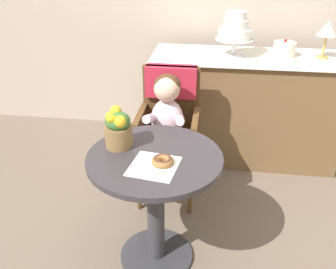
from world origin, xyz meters
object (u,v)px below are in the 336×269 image
Objects in this scene: round_layer_cake at (284,49)px; table_lamp at (328,30)px; donut_front at (163,161)px; seated_child at (166,118)px; tiered_cake_stand at (235,30)px; wicker_chair at (170,113)px; flower_vase at (118,128)px; cafe_table at (155,189)px.

table_lamp is (0.29, -0.02, 0.16)m from round_layer_cake.
donut_front is at bearing -118.02° from round_layer_cake.
seated_child is 0.96m from tiered_cake_stand.
wicker_chair is at bearing 95.04° from donut_front.
round_layer_cake is at bearing 37.93° from wicker_chair.
seated_child is 0.54m from flower_vase.
seated_child is at bearing -89.71° from wicker_chair.
seated_child reaches higher than cafe_table.
flower_vase reaches higher than cafe_table.
round_layer_cake is 0.33m from table_lamp.
donut_front is 1.79m from table_lamp.
seated_child is at bearing -120.04° from tiered_cake_stand.
tiered_cake_stand is at bearing -173.32° from round_layer_cake.
cafe_table is 4.16× the size of round_layer_cake.
donut_front reaches higher than cafe_table.
donut_front is at bearing -30.34° from flower_vase.
seated_child is 1.18m from round_layer_cake.
wicker_chair is 8.46× the size of donut_front.
flower_vase is 1.63m from round_layer_cake.
table_lamp reaches higher than wicker_chair.
round_layer_cake is at bearing 58.92° from cafe_table.
round_layer_cake is at bearing 6.68° from tiered_cake_stand.
cafe_table is 2.53× the size of table_lamp.
seated_child is 6.44× the size of donut_front.
flower_vase is at bearing 149.66° from donut_front.
cafe_table is 0.99× the size of seated_child.
round_layer_cake is at bearing 51.25° from flower_vase.
flower_vase is at bearing -117.04° from tiered_cake_stand.
flower_vase is at bearing -136.33° from table_lamp.
seated_child reaches higher than wicker_chair.
wicker_chair reaches higher than flower_vase.
donut_front is at bearing -84.67° from wicker_chair.
tiered_cake_stand is at bearing 59.96° from seated_child.
flower_vase is (-0.19, -0.48, 0.15)m from seated_child.
cafe_table is 0.25m from donut_front.
seated_child is (-0.00, -0.16, 0.04)m from wicker_chair.
flower_vase is 1.40m from tiered_cake_stand.
donut_front is (0.05, -0.08, 0.23)m from cafe_table.
flower_vase is 0.66× the size of tiered_cake_stand.
round_layer_cake is at bearing 43.82° from seated_child.
round_layer_cake reaches higher than wicker_chair.
flower_vase is 0.80× the size of table_lamp.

